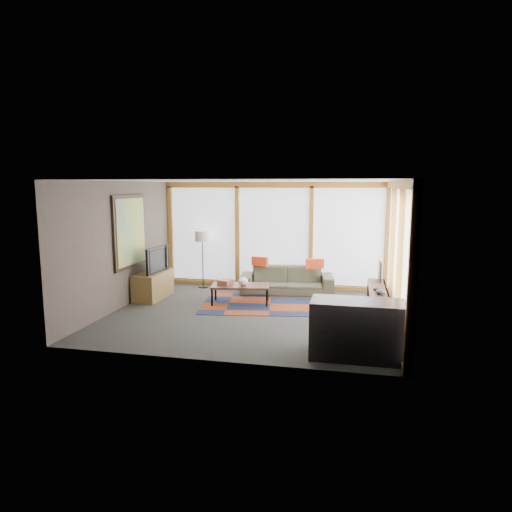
% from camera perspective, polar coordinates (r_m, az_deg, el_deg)
% --- Properties ---
extents(ground, '(5.50, 5.50, 0.00)m').
position_cam_1_polar(ground, '(9.09, -0.54, -7.25)').
color(ground, '#2F2E2C').
rests_on(ground, ground).
extents(room_envelope, '(5.52, 5.02, 2.62)m').
position_cam_1_polar(room_envelope, '(9.25, 3.21, 2.75)').
color(room_envelope, '#423A31').
rests_on(room_envelope, ground).
extents(rug, '(3.12, 2.26, 0.01)m').
position_cam_1_polar(rug, '(9.82, 1.78, -6.00)').
color(rug, maroon).
rests_on(rug, ground).
extents(sofa, '(2.24, 1.12, 0.63)m').
position_cam_1_polar(sofa, '(10.75, 3.88, -3.03)').
color(sofa, '#40412F').
rests_on(sofa, ground).
extents(pillow_left, '(0.41, 0.21, 0.22)m').
position_cam_1_polar(pillow_left, '(10.80, 0.49, -0.67)').
color(pillow_left, red).
rests_on(pillow_left, sofa).
extents(pillow_right, '(0.42, 0.22, 0.22)m').
position_cam_1_polar(pillow_right, '(10.56, 7.38, -0.95)').
color(pillow_right, red).
rests_on(pillow_right, sofa).
extents(floor_lamp, '(0.36, 0.36, 1.41)m').
position_cam_1_polar(floor_lamp, '(11.34, -6.68, -0.43)').
color(floor_lamp, black).
rests_on(floor_lamp, ground).
extents(coffee_table, '(1.31, 0.81, 0.41)m').
position_cam_1_polar(coffee_table, '(9.82, -1.96, -4.80)').
color(coffee_table, '#352214').
rests_on(coffee_table, ground).
extents(book_stack, '(0.30, 0.35, 0.10)m').
position_cam_1_polar(book_stack, '(9.85, -3.87, -3.25)').
color(book_stack, brown).
rests_on(book_stack, coffee_table).
extents(vase, '(0.25, 0.25, 0.18)m').
position_cam_1_polar(vase, '(9.69, -1.63, -3.19)').
color(vase, white).
rests_on(vase, coffee_table).
extents(bookshelf, '(0.36, 1.96, 0.49)m').
position_cam_1_polar(bookshelf, '(9.45, 14.94, -5.40)').
color(bookshelf, '#352214').
rests_on(bookshelf, ground).
extents(bowl_a, '(0.20, 0.20, 0.09)m').
position_cam_1_polar(bowl_a, '(8.88, 15.31, -4.39)').
color(bowl_a, black).
rests_on(bowl_a, bookshelf).
extents(bowl_b, '(0.17, 0.17, 0.07)m').
position_cam_1_polar(bowl_b, '(9.17, 14.88, -4.01)').
color(bowl_b, black).
rests_on(bowl_b, bookshelf).
extents(shelf_picture, '(0.06, 0.32, 0.42)m').
position_cam_1_polar(shelf_picture, '(10.05, 15.23, -1.90)').
color(shelf_picture, black).
rests_on(shelf_picture, bookshelf).
extents(tv_console, '(0.50, 1.19, 0.60)m').
position_cam_1_polar(tv_console, '(10.53, -12.72, -3.56)').
color(tv_console, brown).
rests_on(tv_console, ground).
extents(television, '(0.18, 1.00, 0.57)m').
position_cam_1_polar(television, '(10.41, -12.68, -0.41)').
color(television, black).
rests_on(television, tv_console).
extents(bar_counter, '(1.36, 0.64, 0.86)m').
position_cam_1_polar(bar_counter, '(6.92, 12.53, -8.95)').
color(bar_counter, black).
rests_on(bar_counter, ground).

